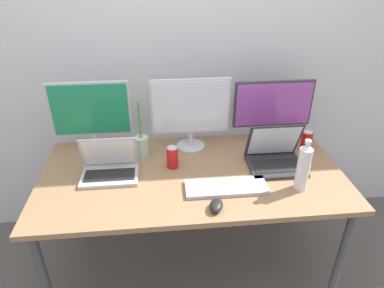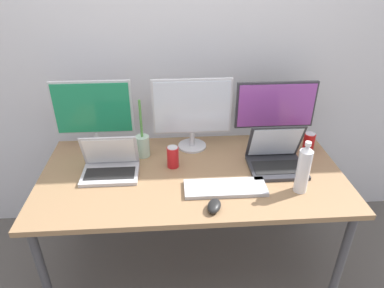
% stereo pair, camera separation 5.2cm
% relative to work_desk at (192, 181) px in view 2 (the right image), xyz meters
% --- Properties ---
extents(ground_plane, '(16.00, 16.00, 0.00)m').
position_rel_work_desk_xyz_m(ground_plane, '(0.00, 0.00, -0.68)').
color(ground_plane, '#5B5651').
extents(wall_back, '(7.00, 0.08, 2.60)m').
position_rel_work_desk_xyz_m(wall_back, '(0.00, 0.59, 0.62)').
color(wall_back, silver).
rests_on(wall_back, ground).
extents(work_desk, '(1.66, 0.82, 0.74)m').
position_rel_work_desk_xyz_m(work_desk, '(0.00, 0.00, 0.00)').
color(work_desk, '#424247').
rests_on(work_desk, ground).
extents(monitor_left, '(0.46, 0.21, 0.43)m').
position_rel_work_desk_xyz_m(monitor_left, '(-0.56, 0.30, 0.29)').
color(monitor_left, silver).
rests_on(monitor_left, work_desk).
extents(monitor_center, '(0.47, 0.17, 0.44)m').
position_rel_work_desk_xyz_m(monitor_center, '(0.02, 0.28, 0.30)').
color(monitor_center, silver).
rests_on(monitor_center, work_desk).
extents(monitor_right, '(0.49, 0.22, 0.40)m').
position_rel_work_desk_xyz_m(monitor_right, '(0.53, 0.31, 0.28)').
color(monitor_right, '#38383D').
rests_on(monitor_right, work_desk).
extents(laptop_silver, '(0.30, 0.21, 0.22)m').
position_rel_work_desk_xyz_m(laptop_silver, '(-0.44, 0.03, 0.11)').
color(laptop_silver, '#B7B7BC').
rests_on(laptop_silver, work_desk).
extents(laptop_secondary, '(0.30, 0.25, 0.25)m').
position_rel_work_desk_xyz_m(laptop_secondary, '(0.47, 0.03, 0.12)').
color(laptop_secondary, '#2D2D33').
rests_on(laptop_secondary, work_desk).
extents(keyboard_main, '(0.42, 0.15, 0.02)m').
position_rel_work_desk_xyz_m(keyboard_main, '(0.16, -0.17, 0.07)').
color(keyboard_main, '#B2B2B7').
rests_on(keyboard_main, work_desk).
extents(mouse_by_keyboard, '(0.09, 0.12, 0.04)m').
position_rel_work_desk_xyz_m(mouse_by_keyboard, '(0.08, -0.32, 0.08)').
color(mouse_by_keyboard, black).
rests_on(mouse_by_keyboard, work_desk).
extents(water_bottle, '(0.07, 0.07, 0.28)m').
position_rel_work_desk_xyz_m(water_bottle, '(0.54, -0.20, 0.19)').
color(water_bottle, silver).
rests_on(water_bottle, work_desk).
extents(soda_can_near_keyboard, '(0.07, 0.07, 0.13)m').
position_rel_work_desk_xyz_m(soda_can_near_keyboard, '(0.71, 0.17, 0.12)').
color(soda_can_near_keyboard, red).
rests_on(soda_can_near_keyboard, work_desk).
extents(soda_can_by_laptop, '(0.07, 0.07, 0.13)m').
position_rel_work_desk_xyz_m(soda_can_by_laptop, '(-0.10, 0.07, 0.12)').
color(soda_can_by_laptop, red).
rests_on(soda_can_by_laptop, work_desk).
extents(bamboo_vase, '(0.08, 0.08, 0.35)m').
position_rel_work_desk_xyz_m(bamboo_vase, '(-0.28, 0.20, 0.13)').
color(bamboo_vase, '#B2D1B7').
rests_on(bamboo_vase, work_desk).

